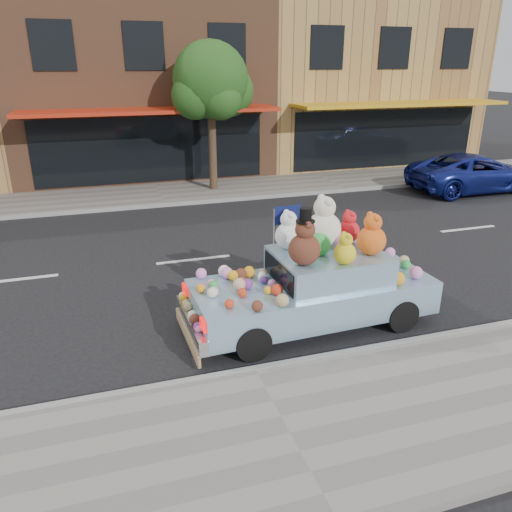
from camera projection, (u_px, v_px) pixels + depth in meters
name	position (u px, v px, depth m)	size (l,w,h in m)	color
ground	(194.00, 260.00, 12.13)	(120.00, 120.00, 0.00)	black
near_sidewalk	(290.00, 437.00, 6.33)	(60.00, 3.00, 0.12)	gray
far_sidewalk	(159.00, 194.00, 17.88)	(60.00, 3.00, 0.12)	gray
near_kerb	(255.00, 371.00, 7.66)	(60.00, 0.12, 0.13)	gray
far_kerb	(165.00, 205.00, 16.54)	(60.00, 0.12, 0.13)	gray
storefront_mid	(137.00, 83.00, 21.43)	(10.00, 9.80, 7.30)	brown
storefront_right	(347.00, 80.00, 24.23)	(10.00, 9.80, 7.30)	#AC8648
street_tree	(211.00, 87.00, 17.17)	(3.00, 2.70, 5.22)	#38281C
car_blue	(474.00, 173.00, 18.33)	(2.26, 4.91, 1.36)	navy
art_car	(314.00, 282.00, 8.93)	(4.54, 1.91, 2.32)	black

